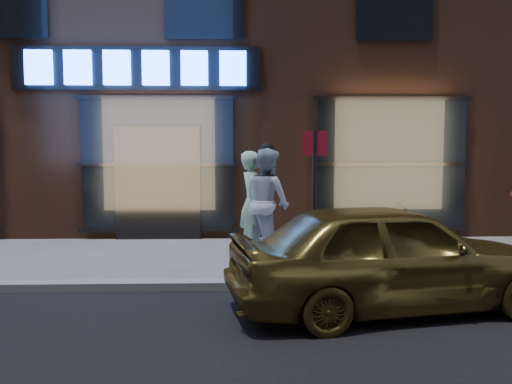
{
  "coord_description": "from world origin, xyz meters",
  "views": [
    {
      "loc": [
        1.76,
        -6.7,
        1.89
      ],
      "look_at": [
        2.01,
        1.6,
        1.2
      ],
      "focal_mm": 35.0,
      "sensor_mm": 36.0,
      "label": 1
    }
  ],
  "objects_px": {
    "man_bowtie": "(252,203)",
    "man_cap": "(267,202)",
    "sign_post": "(314,191)",
    "gold_sedan": "(390,255)"
  },
  "relations": [
    {
      "from": "man_bowtie",
      "to": "man_cap",
      "type": "relative_size",
      "value": 0.97
    },
    {
      "from": "man_bowtie",
      "to": "sign_post",
      "type": "xyz_separation_m",
      "value": [
        0.84,
        -2.04,
        0.38
      ]
    },
    {
      "from": "gold_sedan",
      "to": "sign_post",
      "type": "height_order",
      "value": "sign_post"
    },
    {
      "from": "man_bowtie",
      "to": "sign_post",
      "type": "distance_m",
      "value": 2.24
    },
    {
      "from": "man_cap",
      "to": "gold_sedan",
      "type": "bearing_deg",
      "value": 169.91
    },
    {
      "from": "man_cap",
      "to": "sign_post",
      "type": "height_order",
      "value": "sign_post"
    },
    {
      "from": "man_bowtie",
      "to": "gold_sedan",
      "type": "distance_m",
      "value": 3.68
    },
    {
      "from": "man_bowtie",
      "to": "man_cap",
      "type": "bearing_deg",
      "value": -124.81
    },
    {
      "from": "sign_post",
      "to": "man_bowtie",
      "type": "bearing_deg",
      "value": 119.49
    },
    {
      "from": "man_bowtie",
      "to": "sign_post",
      "type": "bearing_deg",
      "value": -162.93
    }
  ]
}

